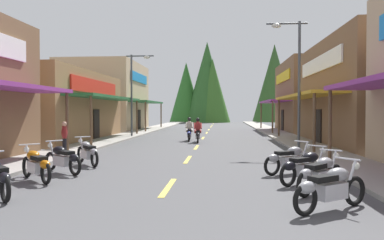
{
  "coord_description": "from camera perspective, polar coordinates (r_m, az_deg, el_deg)",
  "views": [
    {
      "loc": [
        1.42,
        -1.69,
        2.03
      ],
      "look_at": [
        -0.57,
        22.86,
        1.4
      ],
      "focal_mm": 35.15,
      "sensor_mm": 36.0,
      "label": 1
    }
  ],
  "objects": [
    {
      "name": "ground",
      "position": [
        26.29,
        1.53,
        -3.07
      ],
      "size": [
        9.9,
        78.95,
        0.1
      ],
      "primitive_type": "cube",
      "color": "#4C4C4F"
    },
    {
      "name": "sidewalk_left",
      "position": [
        27.29,
        -11.34,
        -2.7
      ],
      "size": [
        2.27,
        78.95,
        0.12
      ],
      "primitive_type": "cube",
      "color": "#9E9991",
      "rests_on": "ground"
    },
    {
      "name": "sidewalk_right",
      "position": [
        26.65,
        14.73,
        -2.82
      ],
      "size": [
        2.27,
        78.95,
        0.12
      ],
      "primitive_type": "cube",
      "color": "#9E9991",
      "rests_on": "ground"
    },
    {
      "name": "centerline_dashes",
      "position": [
        30.6,
        1.98,
        -2.33
      ],
      "size": [
        0.16,
        56.81,
        0.01
      ],
      "color": "#E0C64C",
      "rests_on": "ground"
    },
    {
      "name": "storefront_left_middle",
      "position": [
        28.1,
        -22.32,
        1.98
      ],
      "size": [
        10.07,
        12.48,
        4.67
      ],
      "color": "olive",
      "rests_on": "ground"
    },
    {
      "name": "storefront_left_far",
      "position": [
        40.23,
        -12.99,
        3.45
      ],
      "size": [
        8.92,
        10.21,
        6.91
      ],
      "color": "tan",
      "rests_on": "ground"
    },
    {
      "name": "storefront_right_middle",
      "position": [
        24.78,
        26.16,
        3.74
      ],
      "size": [
        8.4,
        12.51,
        6.15
      ],
      "color": "brown",
      "rests_on": "ground"
    },
    {
      "name": "storefront_right_far",
      "position": [
        37.76,
        18.28,
        3.37
      ],
      "size": [
        8.04,
        10.92,
        6.67
      ],
      "color": "brown",
      "rests_on": "ground"
    },
    {
      "name": "streetlamp_left",
      "position": [
        28.4,
        -8.55,
        5.47
      ],
      "size": [
        2.08,
        0.3,
        6.18
      ],
      "color": "#474C51",
      "rests_on": "ground"
    },
    {
      "name": "streetlamp_right",
      "position": [
        20.16,
        15.13,
        7.75
      ],
      "size": [
        2.08,
        0.3,
        6.59
      ],
      "color": "#474C51",
      "rests_on": "ground"
    },
    {
      "name": "motorcycle_parked_right_0",
      "position": [
        8.16,
        20.26,
        -9.5
      ],
      "size": [
        1.79,
        1.33,
        1.04
      ],
      "rotation": [
        0.0,
        0.0,
        0.63
      ],
      "color": "black",
      "rests_on": "ground"
    },
    {
      "name": "motorcycle_parked_right_1",
      "position": [
        9.8,
        18.89,
        -7.66
      ],
      "size": [
        1.52,
        1.65,
        1.04
      ],
      "rotation": [
        0.0,
        0.0,
        0.83
      ],
      "color": "black",
      "rests_on": "ground"
    },
    {
      "name": "motorcycle_parked_right_2",
      "position": [
        10.9,
        16.83,
        -6.72
      ],
      "size": [
        1.7,
        1.46,
        1.04
      ],
      "rotation": [
        0.0,
        0.0,
        0.7
      ],
      "color": "black",
      "rests_on": "ground"
    },
    {
      "name": "motorcycle_parked_right_3",
      "position": [
        12.44,
        14.56,
        -5.7
      ],
      "size": [
        1.83,
        1.29,
        1.04
      ],
      "rotation": [
        0.0,
        0.0,
        0.6
      ],
      "color": "black",
      "rests_on": "ground"
    },
    {
      "name": "motorcycle_parked_left_2",
      "position": [
        11.72,
        -22.57,
        -6.2
      ],
      "size": [
        1.63,
        1.54,
        1.04
      ],
      "rotation": [
        0.0,
        0.0,
        2.39
      ],
      "color": "black",
      "rests_on": "ground"
    },
    {
      "name": "motorcycle_parked_left_3",
      "position": [
        12.87,
        -19.02,
        -5.49
      ],
      "size": [
        1.78,
        1.36,
        1.04
      ],
      "rotation": [
        0.0,
        0.0,
        2.5
      ],
      "color": "black",
      "rests_on": "ground"
    },
    {
      "name": "motorcycle_parked_left_4",
      "position": [
        14.5,
        -15.57,
        -4.69
      ],
      "size": [
        1.44,
        1.72,
        1.04
      ],
      "rotation": [
        0.0,
        0.0,
        2.26
      ],
      "color": "black",
      "rests_on": "ground"
    },
    {
      "name": "rider_cruising_lead",
      "position": [
        23.8,
        0.89,
        -1.85
      ],
      "size": [
        0.6,
        2.14,
        1.57
      ],
      "rotation": [
        0.0,
        0.0,
        1.64
      ],
      "color": "black",
      "rests_on": "ground"
    },
    {
      "name": "rider_cruising_trailing",
      "position": [
        25.0,
        -0.41,
        -1.69
      ],
      "size": [
        0.6,
        2.14,
        1.57
      ],
      "rotation": [
        0.0,
        0.0,
        1.62
      ],
      "color": "black",
      "rests_on": "ground"
    },
    {
      "name": "pedestrian_browsing",
      "position": [
        17.59,
        -18.79,
        -2.36
      ],
      "size": [
        0.42,
        0.48,
        1.54
      ],
      "rotation": [
        0.0,
        0.0,
        3.77
      ],
      "color": "black",
      "rests_on": "ground"
    },
    {
      "name": "treeline_backdrop",
      "position": [
        66.44,
        5.52,
        5.27
      ],
      "size": [
        22.45,
        10.81,
        13.96
      ],
      "color": "#285623",
      "rests_on": "ground"
    }
  ]
}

